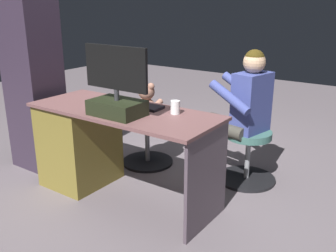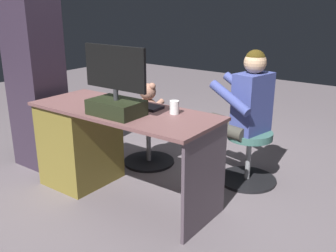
{
  "view_description": "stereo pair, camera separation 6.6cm",
  "coord_description": "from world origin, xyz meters",
  "px_view_note": "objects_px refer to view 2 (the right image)",
  "views": [
    {
      "loc": [
        -1.86,
        2.45,
        1.52
      ],
      "look_at": [
        -0.19,
        0.05,
        0.55
      ],
      "focal_mm": 40.84,
      "sensor_mm": 36.0,
      "label": 1
    },
    {
      "loc": [
        -1.91,
        2.41,
        1.52
      ],
      "look_at": [
        -0.19,
        0.05,
        0.55
      ],
      "focal_mm": 40.84,
      "sensor_mm": 36.0,
      "label": 2
    }
  ],
  "objects_px": {
    "computer_mouse": "(106,99)",
    "visitor_chair": "(249,154)",
    "office_chair_teddy": "(149,138)",
    "monitor": "(116,96)",
    "keyboard": "(138,105)",
    "teddy_bear": "(149,102)",
    "desk": "(89,141)",
    "cup": "(174,107)",
    "tv_remote": "(103,103)",
    "person": "(240,106)"
  },
  "relations": [
    {
      "from": "cup",
      "to": "teddy_bear",
      "type": "height_order",
      "value": "cup"
    },
    {
      "from": "keyboard",
      "to": "office_chair_teddy",
      "type": "xyz_separation_m",
      "value": [
        0.31,
        -0.5,
        -0.49
      ]
    },
    {
      "from": "teddy_bear",
      "to": "person",
      "type": "relative_size",
      "value": 0.3
    },
    {
      "from": "keyboard",
      "to": "visitor_chair",
      "type": "relative_size",
      "value": 0.83
    },
    {
      "from": "monitor",
      "to": "computer_mouse",
      "type": "distance_m",
      "value": 0.44
    },
    {
      "from": "desk",
      "to": "keyboard",
      "type": "xyz_separation_m",
      "value": [
        -0.44,
        -0.13,
        0.35
      ]
    },
    {
      "from": "desk",
      "to": "keyboard",
      "type": "height_order",
      "value": "keyboard"
    },
    {
      "from": "visitor_chair",
      "to": "person",
      "type": "height_order",
      "value": "person"
    },
    {
      "from": "computer_mouse",
      "to": "cup",
      "type": "xyz_separation_m",
      "value": [
        -0.66,
        -0.02,
        0.03
      ]
    },
    {
      "from": "desk",
      "to": "cup",
      "type": "distance_m",
      "value": 0.89
    },
    {
      "from": "desk",
      "to": "tv_remote",
      "type": "height_order",
      "value": "tv_remote"
    },
    {
      "from": "cup",
      "to": "monitor",
      "type": "bearing_deg",
      "value": 39.37
    },
    {
      "from": "tv_remote",
      "to": "computer_mouse",
      "type": "bearing_deg",
      "value": -46.56
    },
    {
      "from": "tv_remote",
      "to": "office_chair_teddy",
      "type": "distance_m",
      "value": 0.8
    },
    {
      "from": "office_chair_teddy",
      "to": "teddy_bear",
      "type": "bearing_deg",
      "value": -90.0
    },
    {
      "from": "keyboard",
      "to": "person",
      "type": "bearing_deg",
      "value": -128.46
    },
    {
      "from": "cup",
      "to": "visitor_chair",
      "type": "bearing_deg",
      "value": -112.17
    },
    {
      "from": "teddy_bear",
      "to": "visitor_chair",
      "type": "relative_size",
      "value": 0.68
    },
    {
      "from": "tv_remote",
      "to": "teddy_bear",
      "type": "distance_m",
      "value": 0.65
    },
    {
      "from": "person",
      "to": "teddy_bear",
      "type": "bearing_deg",
      "value": 11.34
    },
    {
      "from": "desk",
      "to": "person",
      "type": "distance_m",
      "value": 1.31
    },
    {
      "from": "desk",
      "to": "teddy_bear",
      "type": "height_order",
      "value": "teddy_bear"
    },
    {
      "from": "office_chair_teddy",
      "to": "visitor_chair",
      "type": "xyz_separation_m",
      "value": [
        -0.95,
        -0.2,
        -0.0
      ]
    },
    {
      "from": "monitor",
      "to": "keyboard",
      "type": "bearing_deg",
      "value": -83.48
    },
    {
      "from": "person",
      "to": "tv_remote",
      "type": "bearing_deg",
      "value": 45.37
    },
    {
      "from": "tv_remote",
      "to": "visitor_chair",
      "type": "distance_m",
      "value": 1.31
    },
    {
      "from": "tv_remote",
      "to": "visitor_chair",
      "type": "height_order",
      "value": "tv_remote"
    },
    {
      "from": "person",
      "to": "visitor_chair",
      "type": "bearing_deg",
      "value": -167.92
    },
    {
      "from": "keyboard",
      "to": "cup",
      "type": "bearing_deg",
      "value": 179.74
    },
    {
      "from": "teddy_bear",
      "to": "keyboard",
      "type": "bearing_deg",
      "value": 120.79
    },
    {
      "from": "cup",
      "to": "teddy_bear",
      "type": "bearing_deg",
      "value": -38.12
    },
    {
      "from": "office_chair_teddy",
      "to": "visitor_chair",
      "type": "distance_m",
      "value": 0.97
    },
    {
      "from": "office_chair_teddy",
      "to": "teddy_bear",
      "type": "height_order",
      "value": "teddy_bear"
    },
    {
      "from": "computer_mouse",
      "to": "office_chair_teddy",
      "type": "relative_size",
      "value": 0.2
    },
    {
      "from": "computer_mouse",
      "to": "office_chair_teddy",
      "type": "bearing_deg",
      "value": -90.78
    },
    {
      "from": "visitor_chair",
      "to": "desk",
      "type": "bearing_deg",
      "value": 37.87
    },
    {
      "from": "computer_mouse",
      "to": "person",
      "type": "relative_size",
      "value": 0.08
    },
    {
      "from": "keyboard",
      "to": "person",
      "type": "distance_m",
      "value": 0.88
    },
    {
      "from": "computer_mouse",
      "to": "cup",
      "type": "bearing_deg",
      "value": -178.22
    },
    {
      "from": "tv_remote",
      "to": "person",
      "type": "bearing_deg",
      "value": -122.39
    },
    {
      "from": "desk",
      "to": "visitor_chair",
      "type": "distance_m",
      "value": 1.37
    },
    {
      "from": "keyboard",
      "to": "office_chair_teddy",
      "type": "relative_size",
      "value": 0.85
    },
    {
      "from": "desk",
      "to": "visitor_chair",
      "type": "height_order",
      "value": "desk"
    },
    {
      "from": "monitor",
      "to": "person",
      "type": "bearing_deg",
      "value": -118.41
    },
    {
      "from": "office_chair_teddy",
      "to": "monitor",
      "type": "bearing_deg",
      "value": 113.68
    },
    {
      "from": "computer_mouse",
      "to": "visitor_chair",
      "type": "relative_size",
      "value": 0.19
    },
    {
      "from": "desk",
      "to": "cup",
      "type": "xyz_separation_m",
      "value": [
        -0.79,
        -0.13,
        0.39
      ]
    },
    {
      "from": "computer_mouse",
      "to": "monitor",
      "type": "bearing_deg",
      "value": 144.8
    },
    {
      "from": "cup",
      "to": "visitor_chair",
      "type": "relative_size",
      "value": 0.19
    },
    {
      "from": "desk",
      "to": "office_chair_teddy",
      "type": "bearing_deg",
      "value": -101.67
    }
  ]
}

